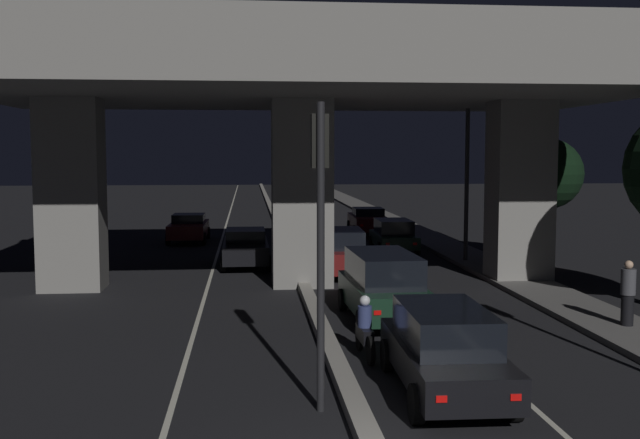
% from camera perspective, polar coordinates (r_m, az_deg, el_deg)
% --- Properties ---
extents(lane_line_left_inner, '(0.12, 126.00, 0.00)m').
position_cam_1_polar(lane_line_left_inner, '(45.20, -7.29, -0.82)').
color(lane_line_left_inner, beige).
rests_on(lane_line_left_inner, ground_plane).
extents(lane_line_right_inner, '(0.12, 126.00, 0.00)m').
position_cam_1_polar(lane_line_right_inner, '(45.47, 1.00, -0.74)').
color(lane_line_right_inner, beige).
rests_on(lane_line_right_inner, ground_plane).
extents(median_divider, '(0.39, 126.00, 0.24)m').
position_cam_1_polar(median_divider, '(45.21, -3.13, -0.63)').
color(median_divider, gray).
rests_on(median_divider, ground_plane).
extents(sidewalk_right, '(2.10, 126.00, 0.16)m').
position_cam_1_polar(sidewalk_right, '(39.40, 8.59, -1.58)').
color(sidewalk_right, '#5B5956').
rests_on(sidewalk_right, ground_plane).
extents(elevated_overpass, '(22.34, 13.03, 9.35)m').
position_cam_1_polar(elevated_overpass, '(26.02, -1.41, 10.43)').
color(elevated_overpass, gray).
rests_on(elevated_overpass, ground_plane).
extents(traffic_light_left_of_median, '(0.30, 0.49, 5.50)m').
position_cam_1_polar(traffic_light_left_of_median, '(13.19, 0.01, 1.26)').
color(traffic_light_left_of_median, black).
rests_on(traffic_light_left_of_median, ground_plane).
extents(street_lamp, '(2.73, 0.32, 7.62)m').
position_cam_1_polar(street_lamp, '(31.44, 10.43, 4.92)').
color(street_lamp, '#2D2D30').
rests_on(street_lamp, ground_plane).
extents(car_black_lead, '(1.98, 4.73, 1.68)m').
position_cam_1_polar(car_black_lead, '(14.70, 9.45, -9.69)').
color(car_black_lead, black).
rests_on(car_black_lead, ground_plane).
extents(car_dark_green_second, '(2.11, 4.64, 1.87)m').
position_cam_1_polar(car_dark_green_second, '(20.76, 4.85, -5.00)').
color(car_dark_green_second, black).
rests_on(car_dark_green_second, ground_plane).
extents(car_dark_red_third, '(2.16, 4.46, 1.74)m').
position_cam_1_polar(car_dark_red_third, '(28.34, 1.58, -2.46)').
color(car_dark_red_third, '#591414').
rests_on(car_dark_red_third, ground_plane).
extents(car_dark_green_fourth, '(1.97, 4.09, 1.52)m').
position_cam_1_polar(car_dark_green_fourth, '(35.16, 5.63, -1.18)').
color(car_dark_green_fourth, black).
rests_on(car_dark_green_fourth, ground_plane).
extents(car_dark_red_fifth, '(2.10, 4.74, 1.54)m').
position_cam_1_polar(car_dark_red_fifth, '(42.43, 3.67, -0.09)').
color(car_dark_red_fifth, '#591414').
rests_on(car_dark_red_fifth, ground_plane).
extents(car_black_lead_oncoming, '(1.97, 4.47, 1.51)m').
position_cam_1_polar(car_black_lead_oncoming, '(30.69, -5.70, -2.11)').
color(car_black_lead_oncoming, black).
rests_on(car_black_lead_oncoming, ground_plane).
extents(car_dark_red_second_oncoming, '(2.04, 4.44, 1.45)m').
position_cam_1_polar(car_dark_red_second_oncoming, '(39.57, -9.97, -0.61)').
color(car_dark_red_second_oncoming, '#591414').
rests_on(car_dark_red_second_oncoming, ground_plane).
extents(motorcycle_black_filtering_near, '(0.33, 1.92, 1.42)m').
position_cam_1_polar(motorcycle_black_filtering_near, '(17.08, 3.44, -8.50)').
color(motorcycle_black_filtering_near, black).
rests_on(motorcycle_black_filtering_near, ground_plane).
extents(pedestrian_on_sidewalk, '(0.38, 0.38, 1.70)m').
position_cam_1_polar(pedestrian_on_sidewalk, '(20.96, 22.41, -5.22)').
color(pedestrian_on_sidewalk, black).
rests_on(pedestrian_on_sidewalk, sidewalk_right).
extents(roadside_tree_kerbside_mid, '(2.89, 2.89, 5.22)m').
position_cam_1_polar(roadside_tree_kerbside_mid, '(31.97, 16.93, 3.26)').
color(roadside_tree_kerbside_mid, '#38281C').
rests_on(roadside_tree_kerbside_mid, ground_plane).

